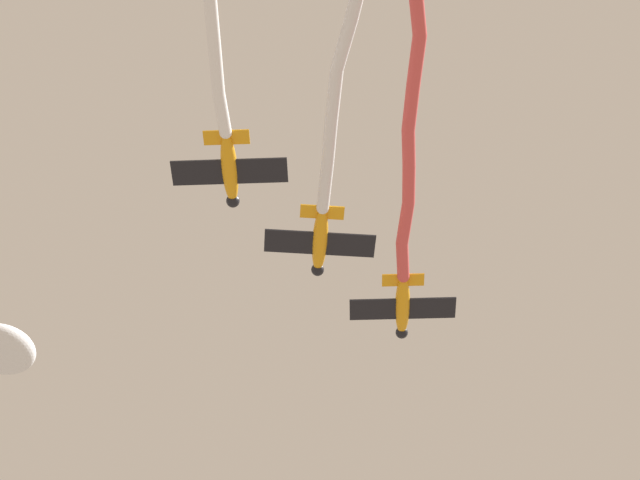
% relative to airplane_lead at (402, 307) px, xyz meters
% --- Properties ---
extents(airplane_lead, '(7.54, 5.84, 1.89)m').
position_rel_airplane_lead_xyz_m(airplane_lead, '(0.00, 0.00, 0.00)').
color(airplane_lead, orange).
extents(smoke_trail_lead, '(8.59, 19.24, 1.62)m').
position_rel_airplane_lead_xyz_m(smoke_trail_lead, '(4.85, 11.68, 0.00)').
color(smoke_trail_lead, '#DB4C4C').
extents(airplane_left_wing, '(7.63, 5.85, 1.89)m').
position_rel_airplane_lead_xyz_m(airplane_left_wing, '(7.39, 2.83, 0.25)').
color(airplane_left_wing, orange).
extents(airplane_right_wing, '(7.53, 5.83, 1.89)m').
position_rel_airplane_lead_xyz_m(airplane_right_wing, '(14.75, 5.67, 0.50)').
color(airplane_right_wing, orange).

